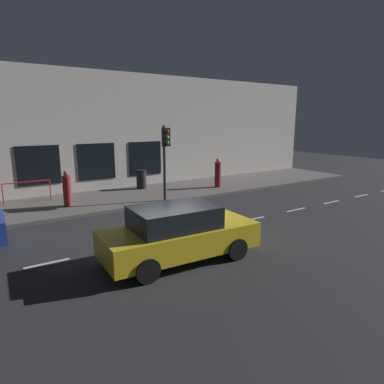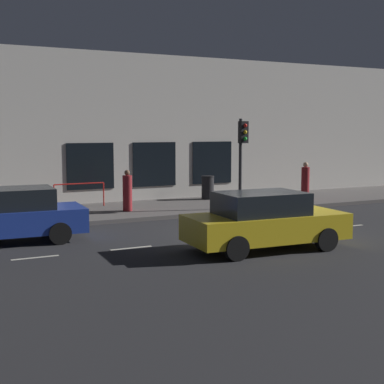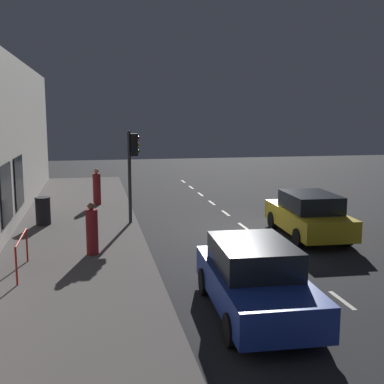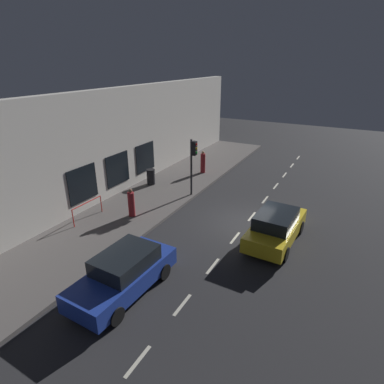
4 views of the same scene
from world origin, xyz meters
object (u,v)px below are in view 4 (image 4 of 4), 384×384
Objects in this scene: parked_car_0 at (124,273)px; trash_bin at (151,177)px; parked_car_1 at (276,227)px; pedestrian_0 at (203,163)px; traffic_light at (193,157)px; pedestrian_1 at (131,204)px.

trash_bin is at bearing -58.17° from parked_car_0.
pedestrian_0 reaches higher than parked_car_1.
pedestrian_1 is (1.56, 4.16, -1.76)m from traffic_light.
trash_bin is (5.28, -9.32, -0.11)m from parked_car_0.
pedestrian_0 is (3.24, -13.15, 0.13)m from parked_car_0.
traffic_light reaches higher than trash_bin.
parked_car_1 is at bearing -54.68° from pedestrian_0.
pedestrian_0 is 4.36m from trash_bin.
pedestrian_1 is 1.50× the size of trash_bin.
parked_car_1 is 7.60m from pedestrian_1.
parked_car_0 is at bearing -120.79° from parked_car_1.
traffic_light is at bearing 156.66° from parked_car_1.
parked_car_1 is at bearing -71.45° from pedestrian_1.
pedestrian_0 reaches higher than pedestrian_1.
parked_car_0 is 2.67× the size of pedestrian_0.
parked_car_1 is 10.12m from pedestrian_0.
parked_car_1 is at bearing -121.16° from parked_car_0.
trash_bin is (3.40, -0.30, -1.96)m from traffic_light.
parked_car_1 is (-4.05, -6.13, 0.00)m from parked_car_0.
pedestrian_1 reaches higher than trash_bin.
parked_car_1 is at bearing 161.13° from trash_bin.
pedestrian_0 is at bearing -73.90° from parked_car_0.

